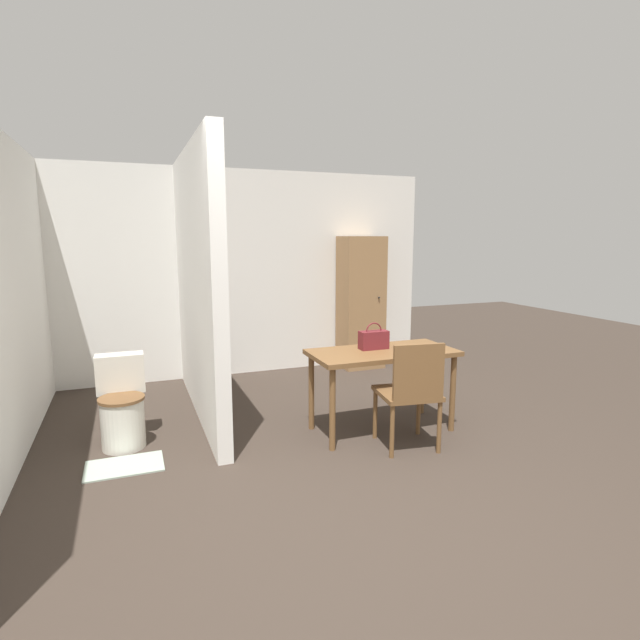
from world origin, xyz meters
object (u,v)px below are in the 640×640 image
object	(u,v)px
wooden_chair	(411,390)
wooden_cabinet	(361,303)
handbag	(374,339)
dining_table	(382,360)
toilet	(122,406)

from	to	relation	value
wooden_chair	wooden_cabinet	distance (m)	2.65
wooden_chair	handbag	bearing A→B (deg)	105.30
dining_table	wooden_chair	world-z (taller)	wooden_chair
wooden_chair	wooden_cabinet	xyz separation A→B (m)	(0.76, 2.51, 0.36)
wooden_cabinet	dining_table	bearing A→B (deg)	-110.77
dining_table	toilet	distance (m)	2.22
toilet	dining_table	bearing A→B (deg)	-13.11
handbag	wooden_cabinet	world-z (taller)	wooden_cabinet
wooden_chair	toilet	bearing A→B (deg)	164.56
toilet	wooden_cabinet	world-z (taller)	wooden_cabinet
toilet	handbag	bearing A→B (deg)	-11.25
wooden_cabinet	wooden_chair	bearing A→B (deg)	-106.91
wooden_chair	handbag	xyz separation A→B (m)	(-0.07, 0.53, 0.31)
toilet	handbag	world-z (taller)	handbag
wooden_chair	toilet	xyz separation A→B (m)	(-2.16, 0.94, -0.17)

